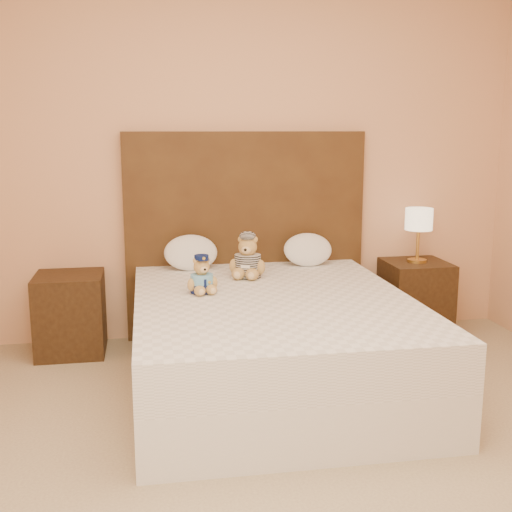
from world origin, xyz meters
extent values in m
cube|color=#BFAE88|center=(0.00, 0.00, 0.00)|extent=(4.00, 4.50, 0.00)
cube|color=#E2A67B|center=(0.00, 2.25, 1.35)|extent=(4.00, 0.04, 2.70)
cube|color=white|center=(0.00, 1.20, 0.15)|extent=(1.60, 2.00, 0.30)
cube|color=white|center=(0.00, 1.20, 0.43)|extent=(1.60, 2.00, 0.25)
cube|color=#4B3116|center=(0.00, 2.21, 0.75)|extent=(1.75, 0.08, 1.50)
cube|color=#382512|center=(-1.25, 2.00, 0.28)|extent=(0.45, 0.45, 0.55)
cube|color=#382512|center=(1.25, 2.00, 0.28)|extent=(0.45, 0.45, 0.55)
cylinder|color=gold|center=(1.25, 2.00, 0.56)|extent=(0.14, 0.14, 0.02)
cylinder|color=gold|center=(1.25, 2.00, 0.69)|extent=(0.02, 0.02, 0.26)
cylinder|color=#F9EBC3|center=(1.25, 2.00, 0.87)|extent=(0.20, 0.20, 0.16)
ellipsoid|color=white|center=(-0.42, 2.03, 0.68)|extent=(0.37, 0.24, 0.26)
ellipsoid|color=white|center=(0.42, 2.03, 0.67)|extent=(0.35, 0.23, 0.25)
camera|label=1|loc=(-0.72, -2.37, 1.52)|focal=45.00mm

